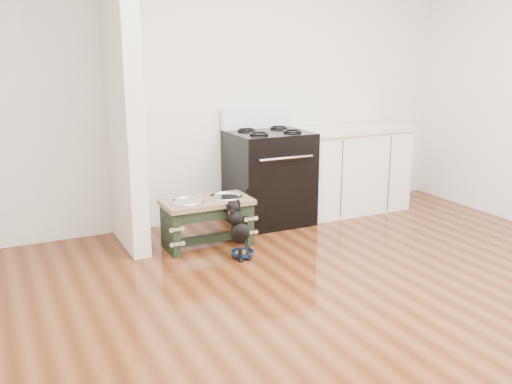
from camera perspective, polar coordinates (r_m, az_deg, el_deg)
name	(u,v)px	position (r m, az deg, el deg)	size (l,w,h in m)	color
ground	(383,314)	(3.99, 12.61, -11.79)	(5.00, 5.00, 0.00)	#431E0C
room_shell	(398,66)	(3.59, 14.05, 12.10)	(5.00, 5.00, 5.00)	silver
partition_wall	(123,93)	(5.00, -13.20, 9.62)	(0.15, 0.80, 2.70)	silver
oven_range	(269,176)	(5.68, 1.30, 1.63)	(0.76, 0.69, 1.14)	black
cabinet_run	(349,169)	(6.20, 9.29, 2.31)	(1.24, 0.64, 0.91)	white
dog_feeder	(207,213)	(5.04, -4.90, -2.12)	(0.78, 0.42, 0.44)	black
puppy	(238,227)	(4.79, -1.78, -3.53)	(0.14, 0.40, 0.48)	black
floor_bowl	(242,254)	(4.84, -1.36, -6.23)	(0.24, 0.24, 0.06)	#0B2251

